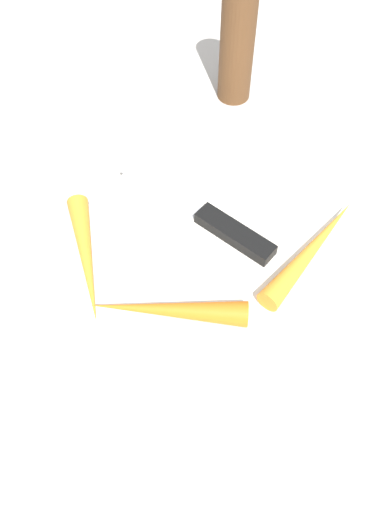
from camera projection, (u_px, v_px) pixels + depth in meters
name	position (u px, v px, depth m)	size (l,w,h in m)	color
ground_plane	(192.00, 263.00, 0.55)	(1.40, 1.40, 0.00)	#ADA8A0
cutting_board	(192.00, 259.00, 0.55)	(0.36, 0.26, 0.01)	silver
knife	(225.00, 228.00, 0.56)	(0.03, 0.20, 0.01)	#B7B7BC
carrot_longest	(312.00, 249.00, 0.53)	(0.02, 0.02, 0.16)	orange
carrot_medium	(86.00, 257.00, 0.53)	(0.02, 0.02, 0.15)	orange
carrot_shortest	(168.00, 310.00, 0.49)	(0.02, 0.02, 0.15)	orange
pepper_grinder	(237.00, 42.00, 0.64)	(0.04, 0.04, 0.16)	brown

